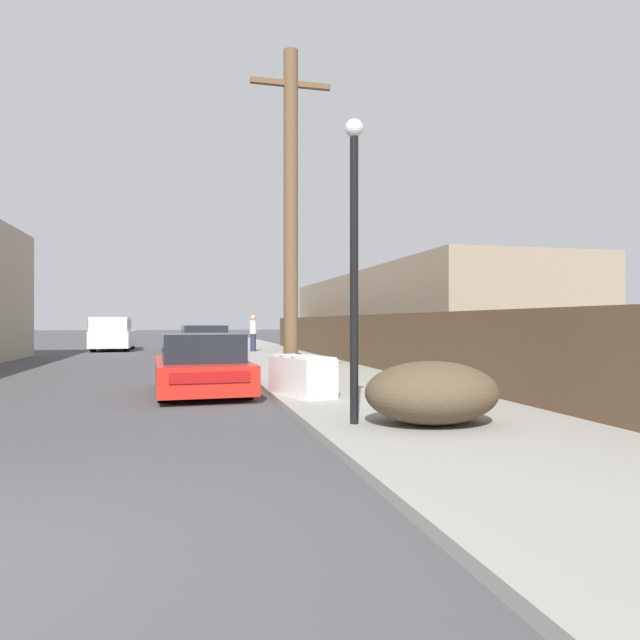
% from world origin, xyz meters
% --- Properties ---
extents(sidewalk_curb, '(4.20, 63.00, 0.12)m').
position_xyz_m(sidewalk_curb, '(5.30, 23.50, 0.06)').
color(sidewalk_curb, gray).
rests_on(sidewalk_curb, ground).
extents(discarded_fridge, '(1.10, 1.76, 0.80)m').
position_xyz_m(discarded_fridge, '(3.73, 7.05, 0.51)').
color(discarded_fridge, silver).
rests_on(discarded_fridge, sidewalk_curb).
extents(parked_sports_car_red, '(2.11, 4.20, 1.30)m').
position_xyz_m(parked_sports_car_red, '(1.85, 8.76, 0.59)').
color(parked_sports_car_red, red).
rests_on(parked_sports_car_red, ground).
extents(car_parked_mid, '(2.12, 4.78, 1.42)m').
position_xyz_m(car_parked_mid, '(2.25, 19.45, 0.66)').
color(car_parked_mid, silver).
rests_on(car_parked_mid, ground).
extents(car_parked_far, '(2.03, 4.19, 1.35)m').
position_xyz_m(car_parked_far, '(2.25, 26.22, 0.63)').
color(car_parked_far, gray).
rests_on(car_parked_far, ground).
extents(pickup_truck, '(2.04, 5.36, 1.81)m').
position_xyz_m(pickup_truck, '(-2.27, 28.85, 0.90)').
color(pickup_truck, silver).
rests_on(pickup_truck, ground).
extents(utility_pole, '(1.80, 0.32, 7.49)m').
position_xyz_m(utility_pole, '(3.80, 8.61, 3.96)').
color(utility_pole, brown).
rests_on(utility_pole, sidewalk_curb).
extents(street_lamp, '(0.26, 0.26, 4.30)m').
position_xyz_m(street_lamp, '(3.82, 3.84, 2.64)').
color(street_lamp, black).
rests_on(street_lamp, sidewalk_curb).
extents(brush_pile, '(1.91, 1.57, 0.88)m').
position_xyz_m(brush_pile, '(4.87, 3.56, 0.56)').
color(brush_pile, brown).
rests_on(brush_pile, sidewalk_curb).
extents(wooden_fence, '(0.08, 30.94, 1.67)m').
position_xyz_m(wooden_fence, '(7.25, 15.10, 0.95)').
color(wooden_fence, brown).
rests_on(wooden_fence, sidewalk_curb).
extents(building_right_house, '(6.00, 21.57, 3.80)m').
position_xyz_m(building_right_house, '(11.90, 21.99, 1.90)').
color(building_right_house, gray).
rests_on(building_right_house, ground).
extents(pedestrian, '(0.34, 0.34, 1.77)m').
position_xyz_m(pedestrian, '(4.78, 23.96, 1.04)').
color(pedestrian, '#282D42').
rests_on(pedestrian, sidewalk_curb).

